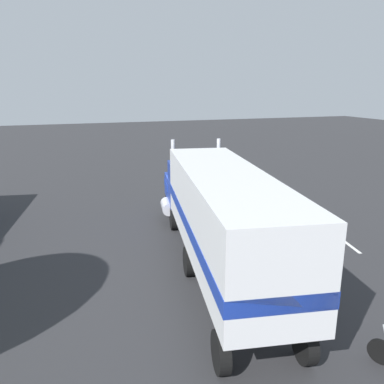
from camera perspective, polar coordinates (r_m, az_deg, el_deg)
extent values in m
plane|color=#2D2D30|center=(20.63, -1.13, -4.36)|extent=(120.00, 120.00, 0.00)
cube|color=silver|center=(18.75, 12.86, -6.79)|extent=(4.37, 0.87, 0.01)
cube|color=silver|center=(20.08, 20.24, -5.88)|extent=(4.35, 1.01, 0.01)
cube|color=#193399|center=(21.14, -0.42, 0.94)|extent=(2.19, 2.77, 1.20)
cube|color=#193399|center=(19.48, 0.30, 1.23)|extent=(1.80, 2.70, 2.20)
cube|color=silver|center=(22.04, -0.80, 1.54)|extent=(0.43, 2.08, 1.08)
cube|color=#193399|center=(21.12, -0.42, 1.10)|extent=(2.20, 2.80, 0.36)
cylinder|color=silver|center=(18.67, -2.76, 2.48)|extent=(0.18, 0.18, 3.40)
cylinder|color=silver|center=(19.03, 3.85, 2.71)|extent=(0.18, 0.18, 3.40)
cube|color=silver|center=(13.35, 4.82, -2.98)|extent=(10.79, 4.32, 2.80)
cube|color=#193399|center=(13.49, 4.78, -4.68)|extent=(10.79, 4.36, 0.44)
cylinder|color=silver|center=(20.06, -3.57, -2.10)|extent=(1.39, 0.85, 0.64)
cylinder|color=black|center=(21.60, -3.43, -1.94)|extent=(1.13, 0.48, 1.10)
cylinder|color=black|center=(21.92, 2.31, -1.67)|extent=(1.13, 0.48, 1.10)
cylinder|color=black|center=(19.43, -2.72, -3.91)|extent=(1.13, 0.48, 1.10)
cylinder|color=black|center=(19.78, 3.63, -3.57)|extent=(1.13, 0.48, 1.10)
cylinder|color=black|center=(14.87, -0.49, -10.09)|extent=(1.13, 0.48, 1.10)
cylinder|color=black|center=(15.33, 7.77, -9.43)|extent=(1.13, 0.48, 1.10)
cylinder|color=black|center=(10.45, 4.25, -22.28)|extent=(1.13, 0.48, 1.10)
cylinder|color=black|center=(11.09, 16.14, -20.42)|extent=(1.13, 0.48, 1.10)
cylinder|color=#2D3347|center=(14.76, 16.68, -11.59)|extent=(0.18, 0.18, 0.82)
cylinder|color=#2D3347|center=(14.88, 16.46, -11.34)|extent=(0.18, 0.18, 0.82)
cylinder|color=#A5728C|center=(14.53, 16.78, -8.99)|extent=(0.34, 0.34, 0.58)
sphere|color=tan|center=(14.37, 16.90, -7.51)|extent=(0.23, 0.23, 0.23)
cube|color=black|center=(14.59, 17.52, -8.82)|extent=(0.29, 0.21, 0.36)
cylinder|color=black|center=(11.83, 25.83, -20.27)|extent=(0.64, 0.36, 0.66)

